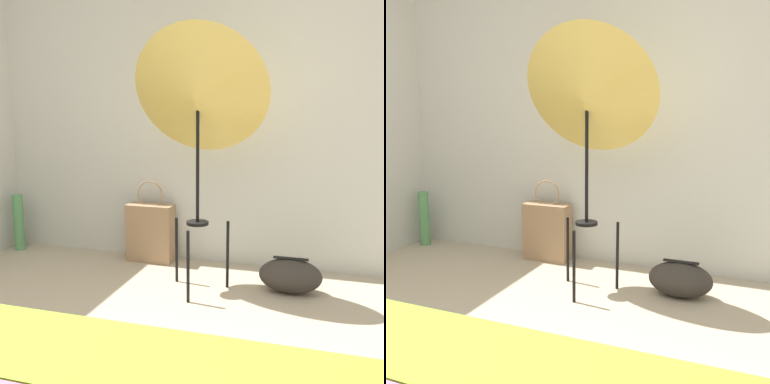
# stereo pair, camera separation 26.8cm
# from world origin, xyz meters

# --- Properties ---
(wall_back) EXTENTS (8.00, 0.05, 2.60)m
(wall_back) POSITION_xyz_m (0.00, 2.27, 1.30)
(wall_back) COLOR beige
(wall_back) RESTS_ON ground_plane
(photo_umbrella) EXTENTS (0.88, 0.55, 1.70)m
(photo_umbrella) POSITION_xyz_m (0.12, 1.63, 1.26)
(photo_umbrella) COLOR black
(photo_umbrella) RESTS_ON ground_plane
(tote_bag) EXTENTS (0.37, 0.16, 0.65)m
(tote_bag) POSITION_xyz_m (-0.41, 2.12, 0.23)
(tote_bag) COLOR #9E7A56
(tote_bag) RESTS_ON ground_plane
(duffel_bag) EXTENTS (0.41, 0.23, 0.24)m
(duffel_bag) POSITION_xyz_m (0.72, 1.77, 0.11)
(duffel_bag) COLOR #332D28
(duffel_bag) RESTS_ON ground_plane
(paper_roll) EXTENTS (0.09, 0.09, 0.48)m
(paper_roll) POSITION_xyz_m (-1.60, 2.06, 0.24)
(paper_roll) COLOR #56995B
(paper_roll) RESTS_ON ground_plane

